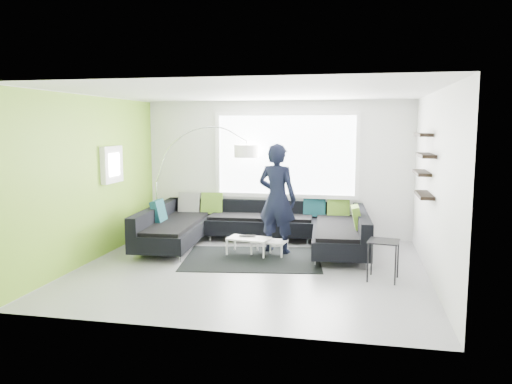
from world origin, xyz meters
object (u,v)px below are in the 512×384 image
at_px(laptop, 247,236).
at_px(person, 277,199).
at_px(sectional_sofa, 255,228).
at_px(arc_lamp, 156,182).
at_px(side_table, 383,260).
at_px(coffee_table, 259,246).

bearing_deg(laptop, person, 13.97).
xyz_separation_m(sectional_sofa, arc_lamp, (-2.18, 0.53, 0.75)).
height_order(person, laptop, person).
xyz_separation_m(sectional_sofa, side_table, (2.26, -1.53, -0.09)).
distance_m(sectional_sofa, arc_lamp, 2.37).
distance_m(side_table, person, 2.35).
bearing_deg(side_table, arc_lamp, 155.15).
relative_size(coffee_table, side_table, 1.58).
relative_size(sectional_sofa, person, 2.14).
height_order(arc_lamp, person, arc_lamp).
distance_m(arc_lamp, side_table, 4.96).
relative_size(person, laptop, 6.05).
bearing_deg(person, coffee_table, 56.29).
bearing_deg(side_table, laptop, 154.88).
xyz_separation_m(arc_lamp, laptop, (2.12, -0.97, -0.82)).
bearing_deg(sectional_sofa, coffee_table, -74.71).
distance_m(arc_lamp, person, 2.73).
bearing_deg(coffee_table, arc_lamp, 165.85).
bearing_deg(coffee_table, laptop, -173.89).
xyz_separation_m(coffee_table, side_table, (2.10, -1.08, 0.15)).
relative_size(arc_lamp, person, 1.15).
relative_size(coffee_table, laptop, 2.89).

